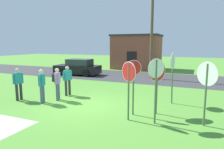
{
  "coord_description": "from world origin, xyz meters",
  "views": [
    {
      "loc": [
        4.79,
        -8.06,
        2.92
      ],
      "look_at": [
        0.59,
        1.76,
        1.3
      ],
      "focal_mm": 32.36,
      "sensor_mm": 36.0,
      "label": 1
    }
  ],
  "objects": [
    {
      "name": "ground_plane",
      "position": [
        0.0,
        0.0,
        0.0
      ],
      "size": [
        80.0,
        80.0,
        0.0
      ],
      "primitive_type": "plane",
      "color": "#518E33"
    },
    {
      "name": "person_in_teal",
      "position": [
        -3.72,
        -0.53,
        0.95
      ],
      "size": [
        0.3,
        0.56,
        1.69
      ],
      "color": "#2D2D33",
      "rests_on": "ground"
    },
    {
      "name": "person_near_signs",
      "position": [
        -1.97,
        1.32,
        0.95
      ],
      "size": [
        0.36,
        0.52,
        1.69
      ],
      "color": "#2D2D33",
      "rests_on": "ground"
    },
    {
      "name": "person_in_dark_shirt",
      "position": [
        -2.24,
        -0.43,
        0.95
      ],
      "size": [
        0.33,
        0.54,
        1.69
      ],
      "color": "#4C5670",
      "rests_on": "ground"
    },
    {
      "name": "stop_sign_nearest",
      "position": [
        5.11,
        -0.4,
        1.6
      ],
      "size": [
        0.66,
        0.56,
        2.32
      ],
      "color": "#51664C",
      "rests_on": "ground"
    },
    {
      "name": "utility_pole",
      "position": [
        1.11,
        8.99,
        4.44
      ],
      "size": [
        1.8,
        0.24,
        8.5
      ],
      "color": "brown",
      "rests_on": "ground"
    },
    {
      "name": "building_background",
      "position": [
        -1.98,
        15.29,
        2.01
      ],
      "size": [
        5.51,
        4.05,
        4.01
      ],
      "color": "brown",
      "rests_on": "ground"
    },
    {
      "name": "stop_sign_rear_right",
      "position": [
        2.42,
        -0.31,
        1.52
      ],
      "size": [
        0.62,
        0.14,
        2.29
      ],
      "color": "#51664C",
      "rests_on": "ground"
    },
    {
      "name": "parked_car_on_street",
      "position": [
        -5.72,
        8.27,
        0.69
      ],
      "size": [
        4.42,
        2.26,
        1.51
      ],
      "color": "black",
      "rests_on": "ground"
    },
    {
      "name": "stop_sign_center_cluster",
      "position": [
        3.29,
        0.2,
        1.57
      ],
      "size": [
        0.53,
        0.74,
        2.27
      ],
      "color": "#51664C",
      "rests_on": "ground"
    },
    {
      "name": "stop_sign_low_front",
      "position": [
        3.44,
        -0.88,
        1.64
      ],
      "size": [
        0.47,
        0.55,
        2.41
      ],
      "color": "#51664C",
      "rests_on": "ground"
    },
    {
      "name": "person_on_left",
      "position": [
        -1.88,
        0.28,
        0.98
      ],
      "size": [
        0.44,
        0.54,
        1.69
      ],
      "color": "#4C5670",
      "rests_on": "ground"
    },
    {
      "name": "stop_sign_rear_left",
      "position": [
        3.68,
        2.03,
        1.72
      ],
      "size": [
        0.16,
        0.79,
        2.49
      ],
      "color": "#51664C",
      "rests_on": "ground"
    },
    {
      "name": "street_asphalt",
      "position": [
        0.0,
        9.33,
        0.0
      ],
      "size": [
        60.0,
        6.4,
        0.01
      ],
      "primitive_type": "cube",
      "color": "#38383A",
      "rests_on": "ground"
    },
    {
      "name": "stop_sign_tallest",
      "position": [
        2.43,
        -0.94,
        1.56
      ],
      "size": [
        0.68,
        0.41,
        2.28
      ],
      "color": "#51664C",
      "rests_on": "ground"
    }
  ]
}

